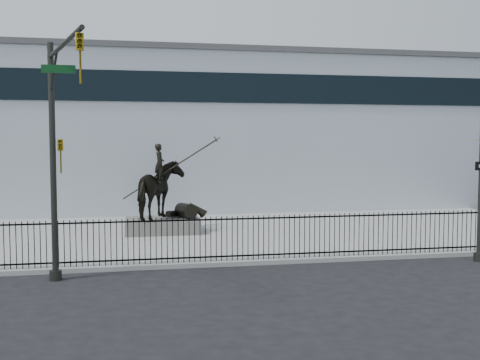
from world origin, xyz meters
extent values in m
plane|color=black|center=(0.00, 0.00, 0.00)|extent=(120.00, 120.00, 0.00)
cube|color=#969693|center=(0.00, 7.00, 0.07)|extent=(30.00, 12.00, 0.15)
cube|color=silver|center=(0.00, 20.00, 4.50)|extent=(44.00, 14.00, 9.00)
cube|color=black|center=(0.00, 1.25, 0.30)|extent=(22.00, 0.05, 0.05)
cube|color=black|center=(0.00, 1.25, 1.55)|extent=(22.00, 0.05, 0.05)
cube|color=black|center=(0.00, 1.25, 0.90)|extent=(22.00, 0.03, 1.50)
cube|color=#55514D|center=(-3.46, 7.57, 0.45)|extent=(3.20, 2.21, 0.60)
imported|color=black|center=(-3.46, 7.57, 2.01)|extent=(2.17, 2.53, 2.53)
imported|color=black|center=(-3.56, 7.57, 3.17)|extent=(0.41, 0.63, 1.71)
cylinder|color=black|center=(-3.11, 7.57, 2.91)|extent=(4.08, 0.09, 2.58)
cylinder|color=black|center=(-7.00, 0.20, 0.15)|extent=(0.36, 0.36, 0.30)
cylinder|color=black|center=(-7.00, 0.20, 3.50)|extent=(0.18, 0.18, 7.00)
cylinder|color=black|center=(-6.40, -1.92, 6.60)|extent=(1.47, 4.84, 0.12)
imported|color=#AE8D13|center=(-5.80, -4.05, 5.97)|extent=(0.18, 0.22, 1.10)
imported|color=#AE8D13|center=(-6.78, 0.20, 3.70)|extent=(0.16, 0.20, 1.00)
cube|color=#0C3F19|center=(-6.64, -1.00, 6.10)|extent=(0.90, 0.03, 0.22)
cylinder|color=black|center=(7.00, 0.20, 0.15)|extent=(0.36, 0.36, 0.30)
camera|label=1|loc=(-4.67, -17.02, 4.15)|focal=42.00mm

